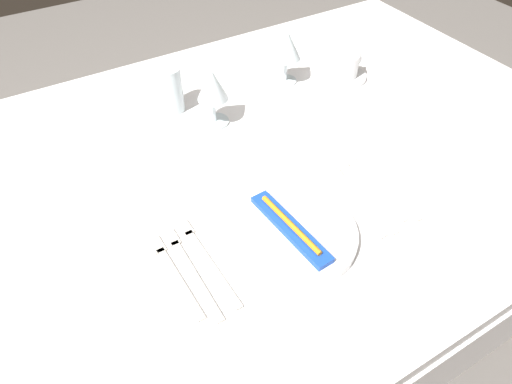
% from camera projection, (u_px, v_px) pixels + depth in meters
% --- Properties ---
extents(ground_plane, '(6.00, 6.00, 0.00)m').
position_uv_depth(ground_plane, '(240.00, 334.00, 1.56)').
color(ground_plane, slate).
extents(dining_table, '(1.80, 1.11, 0.74)m').
position_uv_depth(dining_table, '(233.00, 194.00, 1.10)').
color(dining_table, white).
rests_on(dining_table, ground).
extents(dinner_plate, '(0.26, 0.26, 0.02)m').
position_uv_depth(dinner_plate, '(288.00, 234.00, 0.89)').
color(dinner_plate, white).
rests_on(dinner_plate, dining_table).
extents(toothbrush_package, '(0.05, 0.21, 0.02)m').
position_uv_depth(toothbrush_package, '(289.00, 228.00, 0.88)').
color(toothbrush_package, blue).
rests_on(toothbrush_package, dinner_plate).
extents(fork_outer, '(0.02, 0.23, 0.00)m').
position_uv_depth(fork_outer, '(205.00, 257.00, 0.86)').
color(fork_outer, beige).
rests_on(fork_outer, dining_table).
extents(fork_inner, '(0.02, 0.23, 0.00)m').
position_uv_depth(fork_inner, '(190.00, 268.00, 0.84)').
color(fork_inner, beige).
rests_on(fork_inner, dining_table).
extents(fork_salad, '(0.02, 0.21, 0.00)m').
position_uv_depth(fork_salad, '(173.00, 272.00, 0.83)').
color(fork_salad, beige).
rests_on(fork_salad, dining_table).
extents(dinner_knife, '(0.02, 0.22, 0.00)m').
position_uv_depth(dinner_knife, '(349.00, 203.00, 0.96)').
color(dinner_knife, beige).
rests_on(dinner_knife, dining_table).
extents(spoon_soup, '(0.03, 0.22, 0.01)m').
position_uv_depth(spoon_soup, '(354.00, 191.00, 0.98)').
color(spoon_soup, beige).
rests_on(spoon_soup, dining_table).
extents(spoon_dessert, '(0.03, 0.22, 0.01)m').
position_uv_depth(spoon_dessert, '(361.00, 181.00, 1.00)').
color(spoon_dessert, beige).
rests_on(spoon_dessert, dining_table).
extents(spoon_tea, '(0.03, 0.23, 0.01)m').
position_uv_depth(spoon_tea, '(372.00, 179.00, 1.01)').
color(spoon_tea, beige).
rests_on(spoon_tea, dining_table).
extents(saucer_left, '(0.13, 0.13, 0.01)m').
position_uv_depth(saucer_left, '(343.00, 76.00, 1.31)').
color(saucer_left, white).
rests_on(saucer_left, dining_table).
extents(coffee_cup_left, '(0.10, 0.08, 0.06)m').
position_uv_depth(coffee_cup_left, '(345.00, 64.00, 1.28)').
color(coffee_cup_left, white).
rests_on(coffee_cup_left, saucer_left).
extents(wine_glass_centre, '(0.08, 0.08, 0.15)m').
position_uv_depth(wine_glass_centre, '(287.00, 46.00, 1.22)').
color(wine_glass_centre, silver).
rests_on(wine_glass_centre, dining_table).
extents(wine_glass_left, '(0.07, 0.07, 0.15)m').
position_uv_depth(wine_glass_left, '(212.00, 87.00, 1.09)').
color(wine_glass_left, silver).
rests_on(wine_glass_left, dining_table).
extents(drink_tumbler, '(0.06, 0.06, 0.12)m').
position_uv_depth(drink_tumbler, '(170.00, 89.00, 1.16)').
color(drink_tumbler, silver).
rests_on(drink_tumbler, dining_table).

